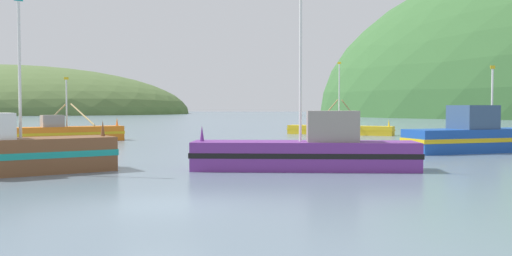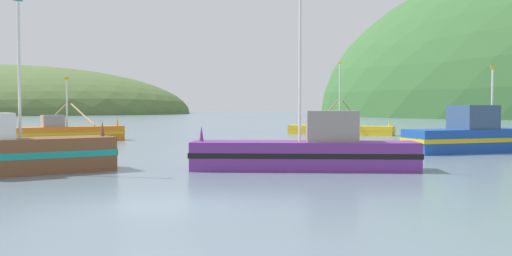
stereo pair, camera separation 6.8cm
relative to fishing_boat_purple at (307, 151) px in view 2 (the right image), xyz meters
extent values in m
plane|color=slate|center=(-3.69, -9.37, -0.82)|extent=(600.00, 600.00, 0.00)
ellipsoid|color=#516B38|center=(-132.39, 179.83, -0.82)|extent=(152.36, 121.89, 38.74)
cube|color=#6B2D84|center=(-0.16, -0.02, -0.19)|extent=(10.03, 3.03, 1.26)
cube|color=black|center=(-0.16, -0.02, -0.13)|extent=(10.13, 3.06, 0.23)
cone|color=#6B2D84|center=(-4.68, -0.45, 0.79)|extent=(0.22, 0.22, 0.70)
cube|color=gray|center=(1.07, 0.10, 1.12)|extent=(2.35, 1.77, 1.36)
cylinder|color=silver|center=(-0.33, -0.03, 3.61)|extent=(0.12, 0.12, 6.34)
cube|color=gold|center=(1.62, 31.14, -0.37)|extent=(10.62, 4.43, 0.90)
cube|color=gold|center=(1.62, 31.14, -0.33)|extent=(10.72, 4.48, 0.16)
cone|color=gold|center=(6.30, 29.81, 0.43)|extent=(0.25, 0.25, 0.70)
cube|color=silver|center=(0.15, 31.55, 0.64)|extent=(2.61, 2.00, 1.13)
cylinder|color=silver|center=(1.55, 31.15, 3.14)|extent=(0.12, 0.12, 6.13)
cube|color=gold|center=(1.55, 31.15, 6.33)|extent=(0.35, 0.13, 0.20)
cylinder|color=#997F4C|center=(2.75, 35.14, 1.51)|extent=(1.96, 6.53, 2.37)
cylinder|color=#997F4C|center=(0.48, 27.13, 1.51)|extent=(1.96, 6.53, 2.37)
cube|color=#19479E|center=(10.51, 11.49, -0.11)|extent=(10.72, 7.04, 1.43)
cube|color=gold|center=(10.51, 11.49, -0.04)|extent=(10.83, 7.12, 0.26)
cube|color=#334C6B|center=(9.56, 11.01, 1.34)|extent=(3.02, 2.97, 1.46)
cylinder|color=silver|center=(10.85, 11.66, 2.46)|extent=(0.12, 0.12, 3.70)
cube|color=gold|center=(10.85, 11.66, 4.43)|extent=(0.33, 0.19, 0.20)
cube|color=orange|center=(-19.95, 17.01, -0.22)|extent=(7.53, 6.96, 1.20)
cube|color=gold|center=(-19.95, 17.01, -0.16)|extent=(7.60, 7.03, 0.22)
cone|color=orange|center=(-16.98, 19.65, 0.73)|extent=(0.28, 0.28, 0.70)
cube|color=gray|center=(-20.89, 16.17, 0.85)|extent=(1.98, 1.94, 0.94)
cylinder|color=silver|center=(-20.06, 16.91, 2.25)|extent=(0.12, 0.12, 3.73)
cube|color=gold|center=(-20.06, 16.91, 4.23)|extent=(0.29, 0.26, 0.20)
cylinder|color=#997F4C|center=(-22.48, 19.84, 1.43)|extent=(4.09, 4.56, 1.62)
cylinder|color=#997F4C|center=(-17.43, 14.18, 1.43)|extent=(4.09, 4.56, 1.62)
cube|color=brown|center=(-11.78, -3.17, -0.08)|extent=(7.19, 6.68, 1.48)
cube|color=teal|center=(-11.78, -3.17, -0.01)|extent=(7.26, 6.75, 0.27)
cone|color=brown|center=(-9.15, -0.86, 1.01)|extent=(0.28, 0.28, 0.70)
cylinder|color=silver|center=(-11.74, -3.13, 3.48)|extent=(0.12, 0.12, 5.65)
cylinder|color=red|center=(-0.07, 8.10, -0.41)|extent=(0.70, 0.70, 0.83)
cone|color=black|center=(-0.07, 8.10, 0.25)|extent=(0.42, 0.42, 0.50)
camera|label=1|loc=(1.21, -24.20, 1.97)|focal=38.48mm
camera|label=2|loc=(1.27, -24.19, 1.97)|focal=38.48mm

